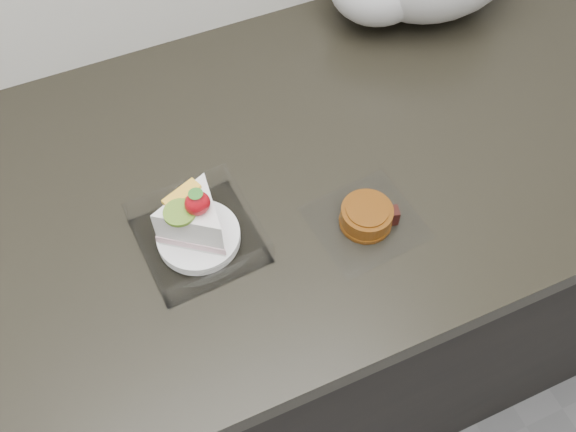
{
  "coord_description": "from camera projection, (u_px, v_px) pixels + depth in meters",
  "views": [
    {
      "loc": [
        -0.06,
        1.16,
        1.62
      ],
      "look_at": [
        0.12,
        1.58,
        0.94
      ],
      "focal_mm": 40.0,
      "sensor_mm": 36.0,
      "label": 1
    }
  ],
  "objects": [
    {
      "name": "counter",
      "position": [
        207.0,
        332.0,
        1.26
      ],
      "size": [
        2.04,
        0.64,
        0.9
      ],
      "color": "black",
      "rests_on": "ground"
    },
    {
      "name": "cake_tray",
      "position": [
        197.0,
        229.0,
        0.82
      ],
      "size": [
        0.16,
        0.16,
        0.12
      ],
      "rotation": [
        0.0,
        0.0,
        0.06
      ],
      "color": "white",
      "rests_on": "counter"
    },
    {
      "name": "mooncake_wrap",
      "position": [
        367.0,
        217.0,
        0.85
      ],
      "size": [
        0.15,
        0.14,
        0.03
      ],
      "rotation": [
        0.0,
        0.0,
        0.26
      ],
      "color": "white",
      "rests_on": "counter"
    }
  ]
}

